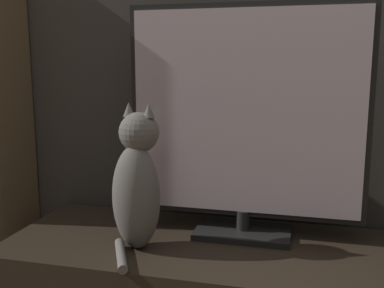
# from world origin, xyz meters

# --- Properties ---
(wall_back) EXTENTS (4.80, 0.05, 2.60)m
(wall_back) POSITION_xyz_m (0.00, 1.22, 1.30)
(wall_back) COLOR #47423D
(wall_back) RESTS_ON ground_plane
(tv) EXTENTS (0.78, 0.19, 0.76)m
(tv) POSITION_xyz_m (0.01, 1.02, 0.90)
(tv) COLOR black
(tv) RESTS_ON tv_stand
(cat) EXTENTS (0.17, 0.29, 0.46)m
(cat) POSITION_xyz_m (-0.30, 0.83, 0.72)
(cat) COLOR gray
(cat) RESTS_ON tv_stand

